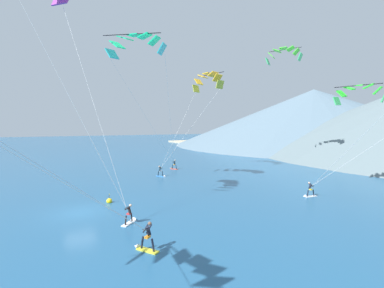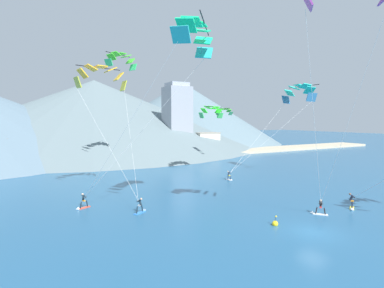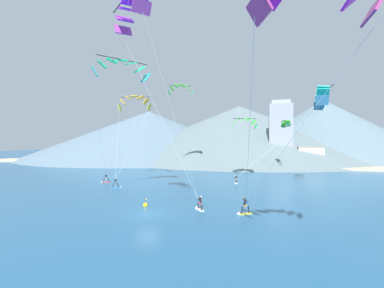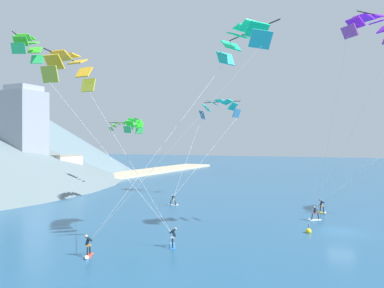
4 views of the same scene
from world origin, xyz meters
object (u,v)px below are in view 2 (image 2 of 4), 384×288
Objects in this scene: race_marker_buoy at (275,224)px; kitesurfer_mid_center at (318,210)px; kitesurfer_far_right at (230,178)px; kitesurfer_near_lead at (82,204)px; parafoil_kite_distant_low_drift at (224,111)px; parafoil_kite_far_left at (101,75)px; kitesurfer_near_trail at (352,204)px; kitesurfer_far_left at (141,208)px; parafoil_kite_distant_high_outer at (212,110)px; parafoil_kite_distant_mid_solo at (121,59)px; parafoil_kite_far_right at (299,92)px; parafoil_kite_near_lead at (195,34)px.

kitesurfer_mid_center is at bearing 2.61° from race_marker_buoy.
kitesurfer_mid_center is 1.61× the size of race_marker_buoy.
kitesurfer_far_right is 20.80m from race_marker_buoy.
parafoil_kite_distant_low_drift is (33.06, 20.33, 11.33)m from kitesurfer_near_lead.
parafoil_kite_far_left is 27.06m from race_marker_buoy.
kitesurfer_far_left is at bearing 154.45° from kitesurfer_near_trail.
parafoil_kite_distant_high_outer is 1.12× the size of parafoil_kite_distant_low_drift.
parafoil_kite_distant_high_outer is at bearing 82.21° from kitesurfer_far_right.
parafoil_kite_distant_mid_solo is (-11.90, 30.69, 19.71)m from kitesurfer_mid_center.
parafoil_kite_far_right is 17.92m from parafoil_kite_distant_low_drift.
parafoil_kite_distant_mid_solo is at bearing 111.19° from kitesurfer_mid_center.
parafoil_kite_distant_low_drift is 0.78× the size of parafoil_kite_distant_mid_solo.
kitesurfer_near_lead is 0.12× the size of parafoil_kite_far_right.
kitesurfer_far_left is (5.26, -4.56, 0.01)m from kitesurfer_near_lead.
kitesurfer_near_lead is at bearing -125.34° from parafoil_kite_far_left.
parafoil_kite_near_lead is 1.15× the size of parafoil_kite_far_left.
parafoil_kite_near_lead is 30.76m from parafoil_kite_far_right.
kitesurfer_near_lead is at bearing 139.09° from kitesurfer_far_left.
parafoil_kite_distant_low_drift is (-3.90, 17.25, -2.90)m from parafoil_kite_far_right.
parafoil_kite_far_left is 1.04× the size of parafoil_kite_far_right.
parafoil_kite_near_lead reaches higher than parafoil_kite_distant_high_outer.
kitesurfer_near_lead is 40.44m from parafoil_kite_distant_low_drift.
kitesurfer_far_left is 20.42m from kitesurfer_far_right.
parafoil_kite_near_lead reaches higher than kitesurfer_near_trail.
parafoil_kite_far_right reaches higher than kitesurfer_near_lead.
parafoil_kite_far_left is at bearing 54.66° from kitesurfer_near_lead.
parafoil_kite_near_lead is 17.27× the size of race_marker_buoy.
kitesurfer_mid_center is 6.31m from race_marker_buoy.
kitesurfer_mid_center is 0.95× the size of kitesurfer_far_left.
kitesurfer_mid_center is at bearing -96.78° from kitesurfer_far_right.
kitesurfer_near_lead is 25.43m from kitesurfer_mid_center.
kitesurfer_mid_center is at bearing -20.33° from parafoil_kite_near_lead.
parafoil_kite_far_left is (3.45, 4.87, 14.96)m from kitesurfer_near_lead.
kitesurfer_far_right is 0.12× the size of parafoil_kite_far_right.
kitesurfer_mid_center is 0.11× the size of parafoil_kite_far_right.
parafoil_kite_near_lead is at bearing 163.49° from kitesurfer_near_trail.
kitesurfer_far_left reaches higher than race_marker_buoy.
parafoil_kite_far_right is 2.80× the size of parafoil_kite_distant_high_outer.
parafoil_kite_far_right reaches higher than parafoil_kite_distant_low_drift.
kitesurfer_near_trail is 40.48m from parafoil_kite_distant_mid_solo.
kitesurfer_near_trail is (26.07, -14.51, 0.06)m from kitesurfer_near_lead.
parafoil_kite_far_right is 31.28m from parafoil_kite_distant_mid_solo.
parafoil_kite_distant_high_outer is at bearing 54.14° from parafoil_kite_near_lead.
parafoil_kite_distant_low_drift is at bearing 62.36° from race_marker_buoy.
parafoil_kite_far_left reaches higher than kitesurfer_near_trail.
kitesurfer_near_lead is 6.97m from kitesurfer_far_left.
parafoil_kite_far_right reaches higher than kitesurfer_near_trail.
parafoil_kite_distant_low_drift reaches higher than kitesurfer_near_lead.
parafoil_kite_distant_low_drift is 40.77m from race_marker_buoy.
parafoil_kite_distant_low_drift is at bearing 27.57° from parafoil_kite_far_left.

